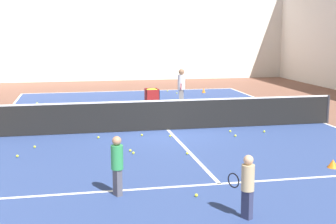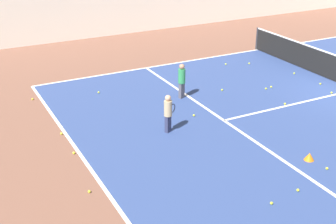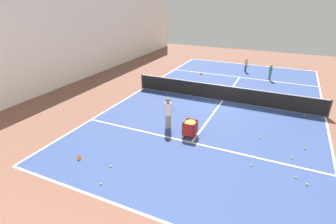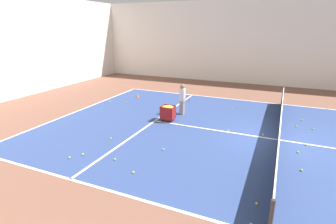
{
  "view_description": "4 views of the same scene",
  "coord_description": "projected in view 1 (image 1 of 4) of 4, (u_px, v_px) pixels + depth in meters",
  "views": [
    {
      "loc": [
        -3.08,
        -15.24,
        3.37
      ],
      "look_at": [
        0.0,
        0.0,
        0.62
      ],
      "focal_mm": 50.0,
      "sensor_mm": 36.0,
      "label": 1
    },
    {
      "loc": [
        11.06,
        -13.47,
        6.26
      ],
      "look_at": [
        -0.1,
        -7.69,
        0.65
      ],
      "focal_mm": 50.0,
      "sensor_mm": 36.0,
      "label": 2
    },
    {
      "loc": [
        -3.39,
        15.69,
        6.26
      ],
      "look_at": [
        1.6,
        4.9,
        0.91
      ],
      "focal_mm": 28.0,
      "sensor_mm": 36.0,
      "label": 3
    },
    {
      "loc": [
        -11.06,
        0.15,
        4.46
      ],
      "look_at": [
        0.31,
        5.17,
        0.46
      ],
      "focal_mm": 28.0,
      "sensor_mm": 36.0,
      "label": 4
    }
  ],
  "objects": [
    {
      "name": "tennis_ball_9",
      "position": [
        17.0,
        156.0,
        12.5
      ],
      "size": [
        0.07,
        0.07,
        0.07
      ],
      "primitive_type": "sphere",
      "color": "yellow",
      "rests_on": "ground"
    },
    {
      "name": "tennis_ball_10",
      "position": [
        172.0,
        125.0,
        16.54
      ],
      "size": [
        0.07,
        0.07,
        0.07
      ],
      "primitive_type": "sphere",
      "color": "yellow",
      "rests_on": "ground"
    },
    {
      "name": "line_service_near",
      "position": [
        220.0,
        184.0,
        10.35
      ],
      "size": [
        11.66,
        0.1,
        0.0
      ],
      "primitive_type": "cube",
      "color": "white",
      "rests_on": "ground"
    },
    {
      "name": "tennis_ball_15",
      "position": [
        133.0,
        153.0,
        12.82
      ],
      "size": [
        0.07,
        0.07,
        0.07
      ],
      "primitive_type": "sphere",
      "color": "yellow",
      "rests_on": "ground"
    },
    {
      "name": "line_sideline_right",
      "position": [
        325.0,
        123.0,
        17.04
      ],
      "size": [
        0.1,
        20.93,
        0.0
      ],
      "primitive_type": "cube",
      "color": "white",
      "rests_on": "ground"
    },
    {
      "name": "training_cone_1",
      "position": [
        333.0,
        164.0,
        11.55
      ],
      "size": [
        0.27,
        0.27,
        0.21
      ],
      "primitive_type": "cone",
      "color": "orange",
      "rests_on": "ground"
    },
    {
      "name": "coach_at_net",
      "position": [
        181.0,
        85.0,
        20.78
      ],
      "size": [
        0.44,
        0.69,
        1.65
      ],
      "rotation": [
        0.0,
        0.0,
        -1.99
      ],
      "color": "gray",
      "rests_on": "ground"
    },
    {
      "name": "tennis_ball_0",
      "position": [
        235.0,
        136.0,
        14.89
      ],
      "size": [
        0.07,
        0.07,
        0.07
      ],
      "primitive_type": "sphere",
      "color": "yellow",
      "rests_on": "ground"
    },
    {
      "name": "tennis_ball_25",
      "position": [
        264.0,
        131.0,
        15.51
      ],
      "size": [
        0.07,
        0.07,
        0.07
      ],
      "primitive_type": "sphere",
      "color": "yellow",
      "rests_on": "ground"
    },
    {
      "name": "tennis_ball_7",
      "position": [
        170.0,
        136.0,
        14.87
      ],
      "size": [
        0.07,
        0.07,
        0.07
      ],
      "primitive_type": "sphere",
      "color": "yellow",
      "rests_on": "ground"
    },
    {
      "name": "court_playing_area",
      "position": [
        168.0,
        130.0,
        15.9
      ],
      "size": [
        11.66,
        20.93,
        0.0
      ],
      "color": "navy",
      "rests_on": "ground"
    },
    {
      "name": "tennis_ball_26",
      "position": [
        45.0,
        104.0,
        21.33
      ],
      "size": [
        0.07,
        0.07,
        0.07
      ],
      "primitive_type": "sphere",
      "color": "yellow",
      "rests_on": "ground"
    },
    {
      "name": "tennis_ball_1",
      "position": [
        130.0,
        150.0,
        13.08
      ],
      "size": [
        0.07,
        0.07,
        0.07
      ],
      "primitive_type": "sphere",
      "color": "yellow",
      "rests_on": "ground"
    },
    {
      "name": "tennis_ball_28",
      "position": [
        47.0,
        108.0,
        20.09
      ],
      "size": [
        0.07,
        0.07,
        0.07
      ],
      "primitive_type": "sphere",
      "color": "yellow",
      "rests_on": "ground"
    },
    {
      "name": "tennis_net",
      "position": [
        168.0,
        114.0,
        15.81
      ],
      "size": [
        11.96,
        0.1,
        1.04
      ],
      "color": "#2D2D33",
      "rests_on": "ground"
    },
    {
      "name": "ground_plane",
      "position": [
        168.0,
        130.0,
        15.9
      ],
      "size": [
        36.18,
        36.18,
        0.0
      ],
      "primitive_type": "plane",
      "color": "brown"
    },
    {
      "name": "tennis_ball_24",
      "position": [
        146.0,
        108.0,
        20.04
      ],
      "size": [
        0.07,
        0.07,
        0.07
      ],
      "primitive_type": "sphere",
      "color": "yellow",
      "rests_on": "ground"
    },
    {
      "name": "tennis_ball_17",
      "position": [
        115.0,
        170.0,
        11.23
      ],
      "size": [
        0.07,
        0.07,
        0.07
      ],
      "primitive_type": "sphere",
      "color": "yellow",
      "rests_on": "ground"
    },
    {
      "name": "ball_cart",
      "position": [
        152.0,
        93.0,
        20.85
      ],
      "size": [
        0.58,
        0.65,
        0.79
      ],
      "color": "maroon",
      "rests_on": "ground"
    },
    {
      "name": "tennis_ball_29",
      "position": [
        167.0,
        91.0,
        25.81
      ],
      "size": [
        0.07,
        0.07,
        0.07
      ],
      "primitive_type": "sphere",
      "color": "yellow",
      "rests_on": "ground"
    },
    {
      "name": "tennis_ball_35",
      "position": [
        98.0,
        137.0,
        14.66
      ],
      "size": [
        0.07,
        0.07,
        0.07
      ],
      "primitive_type": "sphere",
      "color": "yellow",
      "rests_on": "ground"
    },
    {
      "name": "training_cone_0",
      "position": [
        204.0,
        90.0,
        25.27
      ],
      "size": [
        0.2,
        0.2,
        0.26
      ],
      "primitive_type": "cone",
      "color": "orange",
      "rests_on": "ground"
    },
    {
      "name": "child_midcourt",
      "position": [
        117.0,
        162.0,
        9.51
      ],
      "size": [
        0.33,
        0.33,
        1.25
      ],
      "rotation": [
        0.0,
        0.0,
        1.96
      ],
      "color": "#4C4C56",
      "rests_on": "ground"
    },
    {
      "name": "tennis_ball_2",
      "position": [
        82.0,
        103.0,
        21.58
      ],
      "size": [
        0.07,
        0.07,
        0.07
      ],
      "primitive_type": "sphere",
      "color": "yellow",
      "rests_on": "ground"
    },
    {
      "name": "tennis_ball_4",
      "position": [
        230.0,
        131.0,
        15.57
      ],
      "size": [
        0.07,
        0.07,
        0.07
      ],
      "primitive_type": "sphere",
      "color": "yellow",
      "rests_on": "ground"
    },
    {
      "name": "tennis_ball_12",
      "position": [
        196.0,
        195.0,
        9.54
      ],
      "size": [
        0.07,
        0.07,
        0.07
      ],
      "primitive_type": "sphere",
      "color": "yellow",
      "rests_on": "ground"
    },
    {
      "name": "tennis_ball_19",
      "position": [
        24.0,
        133.0,
        15.31
      ],
      "size": [
        0.07,
        0.07,
        0.07
      ],
      "primitive_type": "sphere",
      "color": "yellow",
      "rests_on": "ground"
    },
    {
      "name": "tennis_ball_32",
      "position": [
        177.0,
        93.0,
        24.9
      ],
      "size": [
        0.07,
        0.07,
        0.07
      ],
      "primitive_type": "sphere",
      "color": "yellow",
      "rests_on": "ground"
    },
    {
      "name": "tennis_ball_3",
      "position": [
        187.0,
        153.0,
        12.78
      ],
      "size": [
        0.07,
        0.07,
        0.07
      ],
      "primitive_type": "sphere",
      "color": "yellow",
      "rests_on": "ground"
    },
    {
      "name": "tennis_ball_20",
      "position": [
        161.0,
        118.0,
        17.94
      ],
      "size": [
        0.07,
        0.07,
        0.07
      ],
      "primitive_type": "sphere",
      "color": "yellow",
      "rests_on": "ground"
    },
    {
      "name": "line_centre_service",
      "position": [
        168.0,
        130.0,
        15.9
      ],
      "size": [
        0.1,
        11.51,
        0.0
      ],
      "primitive_type": "cube",
      "color": "white",
      "rests_on": "ground"
    },
    {
      "name": "tennis_ball_16",
      "position": [
        34.0,
        113.0,
        18.99
      ],
      "size": [
        0.07,
        0.07,
        0.07
      ],
      "primitive_type": "sphere",
      "color": "yellow",
      "rests_on": "ground"
    },
    {
      "name": "line_service_far",
      "position": [
        143.0,
        104.0,
        21.46
      ],
      "size": [
        11.66,
        0.1,
        0.0
      ],
      "primitive_type": "cube",
      "color": "white",
      "rests_on": "ground"
    },
    {
      "name": "tennis_ball_31",
      "position": [
        142.0,
        135.0,
        14.99
      ],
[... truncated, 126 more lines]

